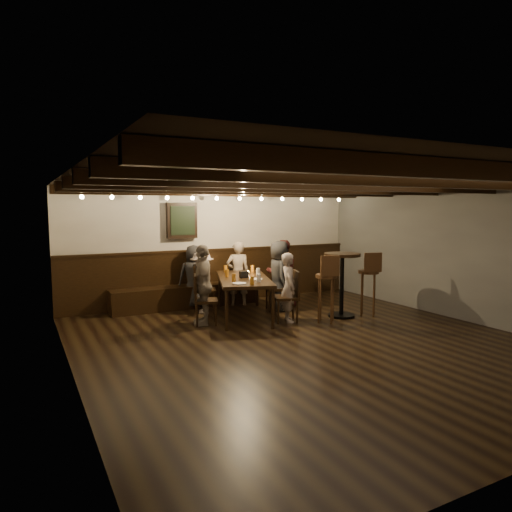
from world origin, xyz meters
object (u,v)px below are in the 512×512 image
chair_left_far (205,309)px  chair_right_near (278,296)px  person_left_near (202,282)px  person_right_near (279,276)px  chair_right_far (287,306)px  person_right_far (289,287)px  chair_left_near (204,298)px  person_bench_left (194,276)px  person_left_far (203,285)px  bar_stool_left (326,297)px  high_top_table (342,275)px  person_bench_right (282,273)px  dining_table (244,281)px  person_bench_centre (238,273)px  bar_stool_right (368,292)px

chair_left_far → chair_right_near: bearing=122.0°
person_left_near → person_right_near: bearing=90.0°
chair_right_near → chair_right_far: 0.90m
chair_right_far → person_right_far: size_ratio=0.74×
chair_left_near → person_right_far: bearing=58.5°
chair_left_far → chair_right_far: 1.44m
person_bench_left → person_right_far: 2.13m
person_left_far → bar_stool_left: person_left_far is taller
chair_right_far → high_top_table: 1.20m
person_bench_right → bar_stool_left: (-0.05, -1.58, -0.23)m
bar_stool_left → chair_left_far: bearing=173.4°
person_left_near → chair_left_far: bearing=2.0°
person_left_near → high_top_table: size_ratio=1.01×
dining_table → person_right_near: (0.86, 0.17, 0.01)m
person_bench_right → person_left_far: person_left_far is taller
chair_left_far → bar_stool_left: bar_stool_left is taller
person_left_near → person_bench_centre: bearing=128.7°
person_bench_right → person_left_near: size_ratio=1.14×
bar_stool_right → chair_left_near: bearing=165.0°
person_bench_right → person_left_near: 1.71m
person_bench_left → person_bench_centre: bearing=-170.5°
person_right_near → high_top_table: (0.75, -1.00, 0.09)m
bar_stool_left → chair_right_near: bearing=119.9°
dining_table → person_bench_centre: bearing=90.0°
person_bench_left → person_right_far: size_ratio=1.04×
person_bench_right → bar_stool_left: 1.59m
chair_left_near → bar_stool_right: bar_stool_right is taller
person_bench_right → bar_stool_right: person_bench_right is taller
person_bench_right → person_right_near: person_right_near is taller
chair_left_near → bar_stool_left: size_ratio=0.77×
person_bench_centre → person_right_far: bearing=116.6°
person_bench_left → high_top_table: bearing=157.1°
person_bench_right → person_right_far: person_bench_right is taller
chair_right_near → chair_left_near: bearing=90.0°
person_left_near → bar_stool_left: bar_stool_left is taller
person_left_far → bar_stool_left: bearing=86.0°
person_bench_left → person_right_far: person_bench_left is taller
bar_stool_left → dining_table: bearing=154.1°
person_right_near → chair_left_near: bearing=90.0°
chair_right_far → person_right_near: bearing=-2.0°
person_left_near → bar_stool_right: (2.66, -1.66, -0.15)m
person_right_far → high_top_table: size_ratio=1.04×
chair_left_far → high_top_table: bearing=94.9°
person_left_far → high_top_table: person_left_far is taller
person_bench_left → person_bench_centre: (0.90, -0.16, 0.02)m
high_top_table → person_bench_centre: bearing=124.5°
bar_stool_right → chair_right_near: bearing=154.8°
chair_left_far → person_bench_left: 1.41m
high_top_table → bar_stool_right: bearing=-17.4°
person_bench_left → person_left_near: person_bench_left is taller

